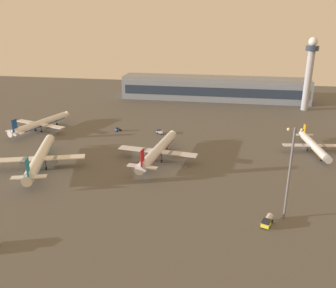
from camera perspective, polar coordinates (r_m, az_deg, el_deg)
The scene contains 11 objects.
ground_plane at distance 139.17m, azimuth -3.67°, elevation -5.40°, with size 416.00×416.00×0.00m, color #56544F.
terminal_building at distance 267.22m, azimuth 7.39°, elevation 8.81°, with size 134.60×22.40×16.40m.
control_tower at distance 248.37m, azimuth 21.70°, elevation 11.04°, with size 8.00×8.00×46.43m.
airplane_near_gate at distance 154.81m, azimuth -19.82°, elevation -2.08°, with size 35.79×45.52×11.96m.
airplane_mid_apron at distance 153.57m, azimuth -1.66°, elevation -1.07°, with size 35.15×45.04×11.55m.
airplane_taxiway_distant at distance 175.29m, azimuth 22.28°, elevation -0.22°, with size 27.53×35.26×9.05m.
airplane_terminal_side at distance 204.57m, azimuth -19.75°, elevation 3.09°, with size 31.98×40.71×10.65m.
pushback_tug at distance 194.73m, azimuth -8.12°, elevation 2.36°, with size 3.47×3.42×2.05m.
fuel_truck at distance 113.42m, azimuth 15.61°, elevation -11.78°, with size 4.12×6.64×2.35m.
cargo_loader at distance 188.32m, azimuth -1.24°, elevation 1.97°, with size 4.58×3.68×2.25m.
apron_light_central at distance 111.56m, azimuth 18.93°, elevation -3.83°, with size 4.80×0.90×29.57m.
Camera 1 is at (30.58, -121.80, 59.98)m, focal length 38.08 mm.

